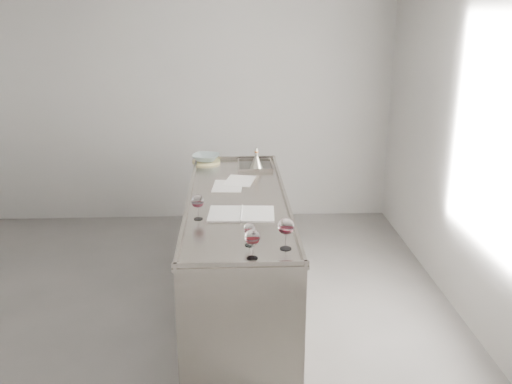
{
  "coord_description": "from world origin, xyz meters",
  "views": [
    {
      "loc": [
        0.45,
        -3.79,
        2.32
      ],
      "look_at": [
        0.64,
        0.22,
        1.02
      ],
      "focal_mm": 40.0,
      "sensor_mm": 36.0,
      "label": 1
    }
  ],
  "objects_px": {
    "counter": "(238,256)",
    "wine_glass_small": "(249,230)",
    "wine_glass_right": "(286,227)",
    "notebook": "(241,214)",
    "wine_glass_middle": "(252,238)",
    "ceramic_bowl": "(206,158)",
    "wine_glass_left": "(198,202)",
    "wine_funnel": "(257,163)"
  },
  "relations": [
    {
      "from": "ceramic_bowl",
      "to": "wine_funnel",
      "type": "height_order",
      "value": "wine_funnel"
    },
    {
      "from": "wine_glass_left",
      "to": "wine_funnel",
      "type": "bearing_deg",
      "value": 69.5
    },
    {
      "from": "notebook",
      "to": "wine_funnel",
      "type": "xyz_separation_m",
      "value": [
        0.16,
        1.16,
        0.06
      ]
    },
    {
      "from": "wine_glass_small",
      "to": "ceramic_bowl",
      "type": "xyz_separation_m",
      "value": [
        -0.33,
        1.97,
        -0.05
      ]
    },
    {
      "from": "wine_glass_left",
      "to": "notebook",
      "type": "bearing_deg",
      "value": 13.52
    },
    {
      "from": "wine_glass_small",
      "to": "ceramic_bowl",
      "type": "height_order",
      "value": "wine_glass_small"
    },
    {
      "from": "wine_glass_small",
      "to": "wine_glass_right",
      "type": "bearing_deg",
      "value": -15.94
    },
    {
      "from": "wine_glass_left",
      "to": "notebook",
      "type": "distance_m",
      "value": 0.33
    },
    {
      "from": "wine_glass_right",
      "to": "wine_glass_left",
      "type": "bearing_deg",
      "value": 135.84
    },
    {
      "from": "wine_glass_middle",
      "to": "wine_glass_right",
      "type": "height_order",
      "value": "wine_glass_right"
    },
    {
      "from": "counter",
      "to": "ceramic_bowl",
      "type": "bearing_deg",
      "value": 104.31
    },
    {
      "from": "counter",
      "to": "wine_glass_right",
      "type": "xyz_separation_m",
      "value": [
        0.27,
        -0.95,
        0.61
      ]
    },
    {
      "from": "wine_glass_middle",
      "to": "ceramic_bowl",
      "type": "height_order",
      "value": "wine_glass_middle"
    },
    {
      "from": "wine_glass_left",
      "to": "wine_funnel",
      "type": "relative_size",
      "value": 0.81
    },
    {
      "from": "wine_glass_left",
      "to": "ceramic_bowl",
      "type": "bearing_deg",
      "value": 90.0
    },
    {
      "from": "wine_funnel",
      "to": "wine_glass_small",
      "type": "bearing_deg",
      "value": -94.18
    },
    {
      "from": "wine_glass_left",
      "to": "wine_glass_middle",
      "type": "relative_size",
      "value": 0.98
    },
    {
      "from": "wine_glass_small",
      "to": "wine_glass_middle",
      "type": "bearing_deg",
      "value": -86.68
    },
    {
      "from": "counter",
      "to": "wine_glass_small",
      "type": "height_order",
      "value": "wine_glass_small"
    },
    {
      "from": "wine_glass_left",
      "to": "notebook",
      "type": "xyz_separation_m",
      "value": [
        0.3,
        0.07,
        -0.12
      ]
    },
    {
      "from": "wine_glass_middle",
      "to": "wine_funnel",
      "type": "bearing_deg",
      "value": 86.57
    },
    {
      "from": "notebook",
      "to": "ceramic_bowl",
      "type": "bearing_deg",
      "value": 105.24
    },
    {
      "from": "wine_glass_middle",
      "to": "ceramic_bowl",
      "type": "distance_m",
      "value": 2.19
    },
    {
      "from": "wine_glass_right",
      "to": "notebook",
      "type": "xyz_separation_m",
      "value": [
        -0.25,
        0.61,
        -0.13
      ]
    },
    {
      "from": "counter",
      "to": "wine_glass_small",
      "type": "bearing_deg",
      "value": -86.19
    },
    {
      "from": "counter",
      "to": "wine_glass_small",
      "type": "xyz_separation_m",
      "value": [
        0.06,
        -0.89,
        0.57
      ]
    },
    {
      "from": "wine_glass_middle",
      "to": "notebook",
      "type": "height_order",
      "value": "wine_glass_middle"
    },
    {
      "from": "wine_glass_left",
      "to": "wine_glass_middle",
      "type": "xyz_separation_m",
      "value": [
        0.35,
        -0.66,
        0.0
      ]
    },
    {
      "from": "wine_glass_right",
      "to": "wine_glass_small",
      "type": "xyz_separation_m",
      "value": [
        -0.22,
        0.06,
        -0.04
      ]
    },
    {
      "from": "counter",
      "to": "notebook",
      "type": "distance_m",
      "value": 0.59
    },
    {
      "from": "wine_glass_right",
      "to": "ceramic_bowl",
      "type": "bearing_deg",
      "value": 105.14
    },
    {
      "from": "wine_glass_right",
      "to": "wine_glass_middle",
      "type": "bearing_deg",
      "value": -147.98
    },
    {
      "from": "wine_glass_left",
      "to": "wine_glass_middle",
      "type": "height_order",
      "value": "wine_glass_middle"
    },
    {
      "from": "wine_glass_left",
      "to": "wine_glass_small",
      "type": "distance_m",
      "value": 0.58
    },
    {
      "from": "wine_glass_left",
      "to": "wine_glass_middle",
      "type": "distance_m",
      "value": 0.75
    },
    {
      "from": "wine_glass_left",
      "to": "notebook",
      "type": "relative_size",
      "value": 0.37
    },
    {
      "from": "wine_glass_middle",
      "to": "notebook",
      "type": "bearing_deg",
      "value": 93.72
    },
    {
      "from": "counter",
      "to": "notebook",
      "type": "xyz_separation_m",
      "value": [
        0.02,
        -0.35,
        0.47
      ]
    },
    {
      "from": "counter",
      "to": "wine_glass_left",
      "type": "bearing_deg",
      "value": -123.29
    },
    {
      "from": "wine_funnel",
      "to": "ceramic_bowl",
      "type": "bearing_deg",
      "value": 149.43
    },
    {
      "from": "wine_glass_small",
      "to": "wine_funnel",
      "type": "xyz_separation_m",
      "value": [
        0.12,
        1.7,
        -0.04
      ]
    },
    {
      "from": "counter",
      "to": "wine_glass_right",
      "type": "relative_size",
      "value": 12.3
    }
  ]
}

